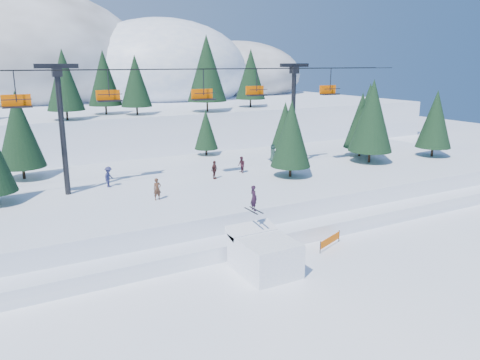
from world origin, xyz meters
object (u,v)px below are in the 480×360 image
banner_far (366,220)px  banner_near (330,240)px  jump_kicker (264,253)px  chairlift (182,104)px

banner_far → banner_near: bearing=-158.6°
jump_kicker → chairlift: chairlift is taller
jump_kicker → banner_far: size_ratio=2.02×
banner_near → banner_far: same height
banner_near → chairlift: bearing=110.0°
jump_kicker → banner_near: bearing=9.6°
banner_near → banner_far: bearing=21.4°
chairlift → banner_far: (10.75, -12.25, -8.78)m
jump_kicker → banner_near: size_ratio=1.99×
jump_kicker → banner_far: (11.71, 3.21, -0.67)m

